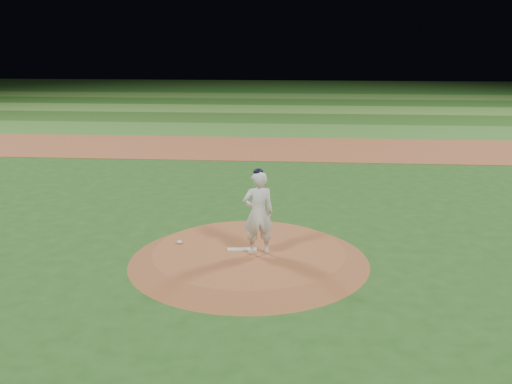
# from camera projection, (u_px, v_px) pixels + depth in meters

# --- Properties ---
(ground) EXTENTS (120.00, 120.00, 0.00)m
(ground) POSITION_uv_depth(u_px,v_px,m) (249.00, 260.00, 13.14)
(ground) COLOR #224F19
(ground) RESTS_ON ground
(infield_dirt_band) EXTENTS (70.00, 6.00, 0.02)m
(infield_dirt_band) POSITION_uv_depth(u_px,v_px,m) (277.00, 148.00, 26.61)
(infield_dirt_band) COLOR brown
(infield_dirt_band) RESTS_ON ground
(outfield_stripe_0) EXTENTS (70.00, 5.00, 0.02)m
(outfield_stripe_0) POSITION_uv_depth(u_px,v_px,m) (281.00, 130.00, 31.91)
(outfield_stripe_0) COLOR #366D27
(outfield_stripe_0) RESTS_ON ground
(outfield_stripe_1) EXTENTS (70.00, 5.00, 0.02)m
(outfield_stripe_1) POSITION_uv_depth(u_px,v_px,m) (284.00, 118.00, 36.72)
(outfield_stripe_1) COLOR #244C18
(outfield_stripe_1) RESTS_ON ground
(outfield_stripe_2) EXTENTS (70.00, 5.00, 0.02)m
(outfield_stripe_2) POSITION_uv_depth(u_px,v_px,m) (287.00, 109.00, 41.53)
(outfield_stripe_2) COLOR #437A2C
(outfield_stripe_2) RESTS_ON ground
(outfield_stripe_3) EXTENTS (70.00, 5.00, 0.02)m
(outfield_stripe_3) POSITION_uv_depth(u_px,v_px,m) (289.00, 102.00, 46.34)
(outfield_stripe_3) COLOR #224D18
(outfield_stripe_3) RESTS_ON ground
(outfield_stripe_4) EXTENTS (70.00, 5.00, 0.02)m
(outfield_stripe_4) POSITION_uv_depth(u_px,v_px,m) (290.00, 96.00, 51.16)
(outfield_stripe_4) COLOR #3D6D27
(outfield_stripe_4) RESTS_ON ground
(outfield_stripe_5) EXTENTS (70.00, 5.00, 0.02)m
(outfield_stripe_5) POSITION_uv_depth(u_px,v_px,m) (291.00, 91.00, 55.97)
(outfield_stripe_5) COLOR #1E4F19
(outfield_stripe_5) RESTS_ON ground
(pitchers_mound) EXTENTS (5.50, 5.50, 0.25)m
(pitchers_mound) POSITION_uv_depth(u_px,v_px,m) (249.00, 255.00, 13.10)
(pitchers_mound) COLOR brown
(pitchers_mound) RESTS_ON ground
(pitching_rubber) EXTENTS (0.70, 0.26, 0.03)m
(pitching_rubber) POSITION_uv_depth(u_px,v_px,m) (242.00, 249.00, 13.07)
(pitching_rubber) COLOR silver
(pitching_rubber) RESTS_ON pitchers_mound
(rosin_bag) EXTENTS (0.13, 0.13, 0.07)m
(rosin_bag) POSITION_uv_depth(u_px,v_px,m) (180.00, 242.00, 13.49)
(rosin_bag) COLOR silver
(rosin_bag) RESTS_ON pitchers_mound
(pitcher_on_mound) EXTENTS (0.80, 0.63, 1.97)m
(pitcher_on_mound) POSITION_uv_depth(u_px,v_px,m) (258.00, 213.00, 12.62)
(pitcher_on_mound) COLOR white
(pitcher_on_mound) RESTS_ON pitchers_mound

